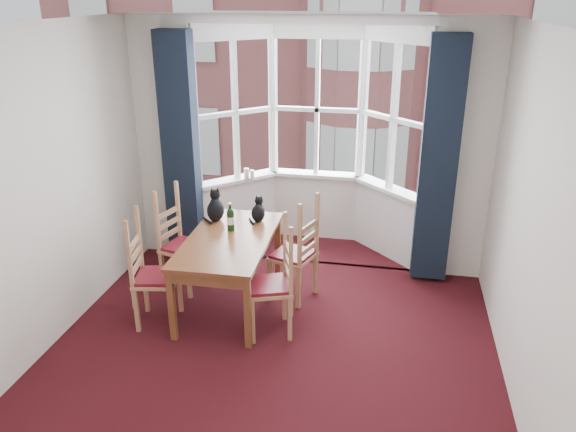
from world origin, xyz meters
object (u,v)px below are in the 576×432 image
(candle_tall, at_px, (247,174))
(candle_short, at_px, (252,174))
(dining_table, at_px, (229,246))
(chair_right_near, at_px, (279,286))
(chair_right_far, at_px, (301,258))
(cat_left, at_px, (216,208))
(chair_left_far, at_px, (177,246))
(cat_right, at_px, (258,212))
(chair_left_near, at_px, (147,278))
(wine_bottle, at_px, (231,219))

(candle_tall, height_order, candle_short, candle_tall)
(dining_table, distance_m, chair_right_near, 0.72)
(candle_short, bearing_deg, chair_right_far, -57.00)
(cat_left, xyz_separation_m, candle_short, (0.12, 1.10, 0.04))
(chair_left_far, height_order, candle_short, candle_short)
(cat_right, bearing_deg, chair_right_near, -65.21)
(chair_left_near, bearing_deg, candle_short, 74.97)
(cat_right, distance_m, candle_tall, 1.09)
(chair_right_far, distance_m, candle_tall, 1.60)
(wine_bottle, xyz_separation_m, candle_tall, (-0.18, 1.30, 0.06))
(chair_left_near, xyz_separation_m, chair_left_far, (0.01, 0.74, 0.00))
(chair_left_far, bearing_deg, wine_bottle, -7.58)
(chair_right_near, xyz_separation_m, wine_bottle, (-0.62, 0.57, 0.40))
(candle_tall, xyz_separation_m, candle_short, (0.06, 0.03, -0.01))
(cat_left, distance_m, cat_right, 0.46)
(chair_left_near, distance_m, chair_left_far, 0.74)
(chair_left_far, relative_size, cat_right, 3.35)
(chair_left_near, xyz_separation_m, chair_right_far, (1.36, 0.71, 0.00))
(chair_right_far, distance_m, cat_right, 0.67)
(chair_right_near, bearing_deg, chair_left_far, 152.45)
(wine_bottle, bearing_deg, chair_right_far, 4.62)
(chair_right_near, relative_size, candle_short, 8.93)
(chair_right_near, distance_m, wine_bottle, 0.93)
(chair_right_far, relative_size, cat_right, 3.35)
(chair_left_near, relative_size, wine_bottle, 3.13)
(cat_right, bearing_deg, dining_table, -110.52)
(cat_right, bearing_deg, candle_short, 107.71)
(cat_right, relative_size, candle_tall, 2.08)
(cat_left, height_order, candle_tall, cat_left)
(dining_table, distance_m, chair_left_near, 0.85)
(wine_bottle, bearing_deg, chair_left_far, 172.42)
(chair_right_far, xyz_separation_m, candle_short, (-0.83, 1.28, 0.45))
(chair_right_far, bearing_deg, dining_table, -160.01)
(chair_left_far, height_order, cat_right, cat_right)
(chair_left_far, relative_size, candle_short, 8.93)
(chair_right_near, height_order, candle_short, candle_short)
(candle_short, bearing_deg, chair_right_near, -68.99)
(chair_right_far, distance_m, candle_short, 1.59)
(cat_right, bearing_deg, chair_right_far, -25.64)
(chair_left_far, relative_size, wine_bottle, 3.13)
(wine_bottle, relative_size, candle_short, 2.85)
(chair_left_near, xyz_separation_m, cat_left, (0.41, 0.89, 0.41))
(dining_table, xyz_separation_m, candle_short, (-0.15, 1.52, 0.26))
(cat_right, relative_size, candle_short, 2.67)
(cat_left, relative_size, candle_short, 3.33)
(chair_right_near, bearing_deg, candle_short, 111.01)
(wine_bottle, bearing_deg, candle_short, 94.95)
(chair_left_far, height_order, chair_right_near, same)
(chair_right_far, height_order, cat_right, cat_right)
(dining_table, relative_size, wine_bottle, 5.21)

